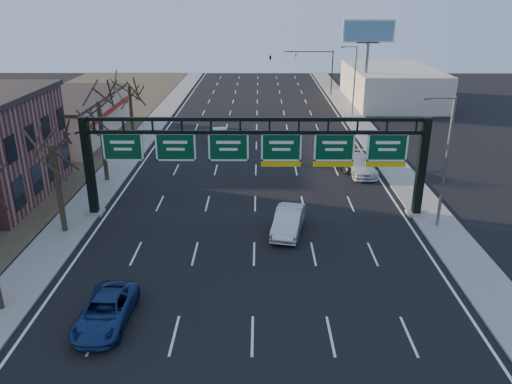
{
  "coord_description": "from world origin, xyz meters",
  "views": [
    {
      "loc": [
        0.3,
        -25.28,
        14.82
      ],
      "look_at": [
        0.1,
        4.29,
        3.2
      ],
      "focal_mm": 35.0,
      "sensor_mm": 36.0,
      "label": 1
    }
  ],
  "objects_px": {
    "car_blue_suv": "(106,311)",
    "car_white_wagon": "(361,165)",
    "sign_gantry": "(257,153)",
    "car_silver_sedan": "(288,221)"
  },
  "relations": [
    {
      "from": "car_silver_sedan",
      "to": "car_white_wagon",
      "type": "distance_m",
      "value": 13.99
    },
    {
      "from": "sign_gantry",
      "to": "car_blue_suv",
      "type": "height_order",
      "value": "sign_gantry"
    },
    {
      "from": "car_blue_suv",
      "to": "car_white_wagon",
      "type": "distance_m",
      "value": 27.62
    },
    {
      "from": "sign_gantry",
      "to": "car_blue_suv",
      "type": "distance_m",
      "value": 15.46
    },
    {
      "from": "car_blue_suv",
      "to": "car_white_wagon",
      "type": "xyz_separation_m",
      "value": [
        16.48,
        22.17,
        0.1
      ]
    },
    {
      "from": "sign_gantry",
      "to": "car_blue_suv",
      "type": "xyz_separation_m",
      "value": [
        -7.25,
        -13.07,
        -3.95
      ]
    },
    {
      "from": "sign_gantry",
      "to": "car_white_wagon",
      "type": "relative_size",
      "value": 4.56
    },
    {
      "from": "car_white_wagon",
      "to": "car_silver_sedan",
      "type": "bearing_deg",
      "value": -122.03
    },
    {
      "from": "car_white_wagon",
      "to": "sign_gantry",
      "type": "bearing_deg",
      "value": -136.82
    },
    {
      "from": "car_blue_suv",
      "to": "car_silver_sedan",
      "type": "distance_m",
      "value": 13.79
    }
  ]
}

